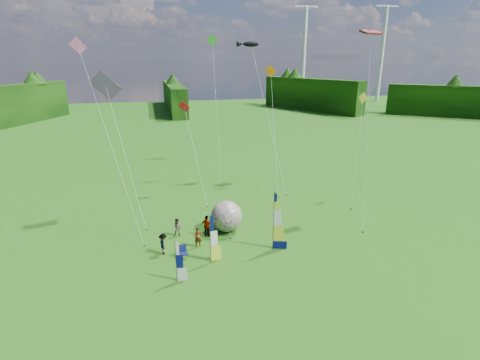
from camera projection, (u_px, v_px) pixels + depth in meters
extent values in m
plane|color=#3C7D1A|center=(267.00, 270.00, 26.41)|extent=(220.00, 220.00, 0.00)
sphere|color=#160E9D|center=(226.00, 216.00, 31.99)|extent=(3.09, 3.09, 2.70)
imported|color=#66594C|center=(198.00, 237.00, 29.43)|extent=(0.61, 0.43, 1.59)
imported|color=#66594C|center=(178.00, 227.00, 31.20)|extent=(0.83, 0.56, 1.57)
imported|color=#66594C|center=(163.00, 244.00, 28.35)|extent=(0.43, 1.08, 1.65)
imported|color=#66594C|center=(207.00, 226.00, 31.09)|extent=(1.13, 1.05, 1.87)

